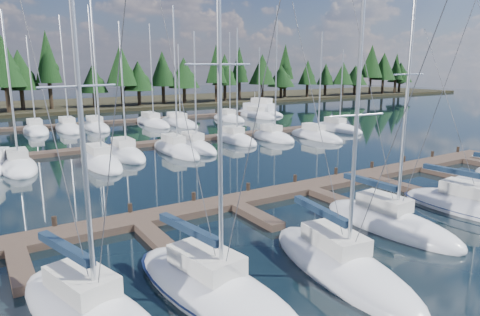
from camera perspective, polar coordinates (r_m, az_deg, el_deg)
ground at (r=39.70m, az=-2.79°, el=-0.13°), size 260.00×260.00×0.00m
far_shore at (r=96.06m, az=-20.80°, el=6.61°), size 220.00×30.00×0.60m
main_dock at (r=29.63m, az=9.35°, el=-4.22°), size 44.00×6.13×0.90m
back_docks at (r=57.27m, az=-12.49°, el=3.65°), size 50.00×21.80×0.40m
front_sailboat_0 at (r=16.31m, az=-19.39°, el=-18.91°), size 4.97×8.93×14.44m
front_sailboat_1 at (r=16.89m, az=-3.57°, el=-17.04°), size 4.65×9.91×15.58m
front_sailboat_2 at (r=19.03m, az=13.20°, el=-13.84°), size 3.96×9.43×12.16m
front_sailboat_3 at (r=24.42m, az=19.23°, el=-8.16°), size 3.00×8.48×14.73m
front_sailboat_4 at (r=28.98m, az=28.46°, el=-5.84°), size 3.85×8.90×11.56m
back_sailboat_rows at (r=53.13m, az=-10.86°, el=3.14°), size 47.67×32.45×16.87m
motor_yacht_right at (r=75.03m, az=2.59°, el=6.18°), size 6.45×10.10×4.80m
tree_line at (r=86.23m, az=-19.53°, el=10.95°), size 184.25×11.75×13.99m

